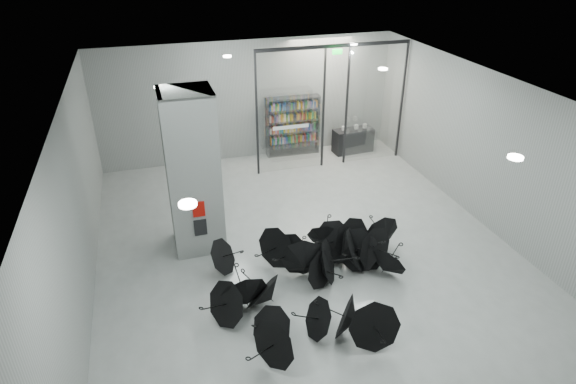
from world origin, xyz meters
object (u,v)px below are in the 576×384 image
object	(u,v)px
column	(193,173)
shop_counter	(353,140)
bookshelf	(293,126)
umbrella_cluster	(318,275)

from	to	relation	value
column	shop_counter	bearing A→B (deg)	35.21
column	shop_counter	xyz separation A→B (m)	(6.07, 4.28, -1.58)
bookshelf	umbrella_cluster	bearing A→B (deg)	-100.67
shop_counter	umbrella_cluster	distance (m)	7.73
bookshelf	umbrella_cluster	size ratio (longest dim) A/B	0.40
umbrella_cluster	column	bearing A→B (deg)	133.08
bookshelf	umbrella_cluster	distance (m)	7.44
column	bookshelf	bearing A→B (deg)	50.18
column	umbrella_cluster	size ratio (longest dim) A/B	0.77
shop_counter	bookshelf	bearing A→B (deg)	163.06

